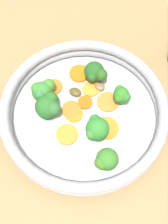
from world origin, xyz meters
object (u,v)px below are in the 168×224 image
carrot_slice_5 (91,89)px  broccoli_floret_2 (49,105)px  carrot_slice_2 (54,87)px  skillet (84,117)px  carrot_slice_8 (107,128)px  broccoli_floret_1 (43,90)px  carrot_slice_1 (79,74)px  broccoli_floret_0 (95,72)px  mushroom_piece_0 (75,92)px  broccoli_floret_4 (121,95)px  broccoli_floret_5 (106,160)px  carrot_slice_3 (72,109)px  carrot_slice_0 (74,114)px  carrot_slice_4 (67,134)px  broccoli_floret_3 (97,129)px  carrot_slice_7 (85,103)px  mushroom_piece_1 (100,85)px  carrot_slice_6 (108,102)px

carrot_slice_5 → broccoli_floret_2: (0.05, 0.08, 0.03)m
carrot_slice_2 → skillet: bearing=159.5°
carrot_slice_8 → broccoli_floret_1: bearing=-4.4°
carrot_slice_1 → skillet: bearing=121.1°
broccoli_floret_0 → mushroom_piece_0: 0.06m
broccoli_floret_4 → broccoli_floret_5: (-0.03, 0.14, 0.00)m
carrot_slice_3 → carrot_slice_8: size_ratio=0.81×
skillet → carrot_slice_0: 0.02m
carrot_slice_4 → broccoli_floret_3: size_ratio=0.85×
carrot_slice_7 → carrot_slice_8: carrot_slice_7 is taller
carrot_slice_2 → carrot_slice_7: size_ratio=1.19×
carrot_slice_2 → carrot_slice_5: 0.08m
carrot_slice_7 → broccoli_floret_2: broccoli_floret_2 is taller
mushroom_piece_0 → broccoli_floret_1: bearing=32.8°
mushroom_piece_1 → carrot_slice_6: bearing=138.7°
broccoli_floret_1 → carrot_slice_3: bearing=177.9°
carrot_slice_0 → mushroom_piece_0: bearing=-66.6°
broccoli_floret_2 → carrot_slice_3: bearing=-147.0°
carrot_slice_3 → broccoli_floret_5: bearing=144.0°
carrot_slice_3 → mushroom_piece_1: mushroom_piece_1 is taller
carrot_slice_1 → carrot_slice_6: size_ratio=0.95×
carrot_slice_1 → broccoli_floret_3: broccoli_floret_3 is taller
carrot_slice_7 → mushroom_piece_0: (0.03, -0.01, 0.00)m
carrot_slice_1 → carrot_slice_2: same height
broccoli_floret_2 → carrot_slice_8: bearing=-172.7°
carrot_slice_8 → broccoli_floret_4: (-0.00, -0.07, 0.03)m
carrot_slice_4 → broccoli_floret_1: broccoli_floret_1 is taller
carrot_slice_4 → broccoli_floret_5: (-0.09, 0.02, 0.03)m
carrot_slice_2 → mushroom_piece_0: (-0.05, -0.01, 0.00)m
carrot_slice_3 → carrot_slice_7: bearing=-126.4°
carrot_slice_5 → broccoli_floret_0: 0.04m
broccoli_floret_0 → mushroom_piece_0: bearing=64.6°
broccoli_floret_5 → mushroom_piece_1: bearing=-62.5°
carrot_slice_0 → broccoli_floret_0: size_ratio=0.73×
mushroom_piece_1 → carrot_slice_4: bearing=84.6°
broccoli_floret_0 → broccoli_floret_3: (-0.06, 0.11, -0.00)m
broccoli_floret_0 → broccoli_floret_3: bearing=116.2°
broccoli_floret_0 → broccoli_floret_1: (0.08, 0.08, -0.00)m
carrot_slice_2 → broccoli_floret_2: bearing=110.7°
broccoli_floret_4 → carrot_slice_2: bearing=11.1°
carrot_slice_5 → broccoli_floret_0: (0.00, -0.02, 0.03)m
carrot_slice_5 → broccoli_floret_0: size_ratio=0.73×
carrot_slice_0 → broccoli_floret_5: (-0.10, 0.07, 0.03)m
carrot_slice_1 → broccoli_floret_2: bearing=82.9°
carrot_slice_2 → carrot_slice_7: 0.08m
carrot_slice_6 → carrot_slice_4: bearing=67.0°
skillet → carrot_slice_8: carrot_slice_8 is taller
skillet → broccoli_floret_2: bearing=18.8°
broccoli_floret_1 → broccoli_floret_3: broccoli_floret_3 is taller
broccoli_floret_2 → mushroom_piece_1: size_ratio=1.89×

